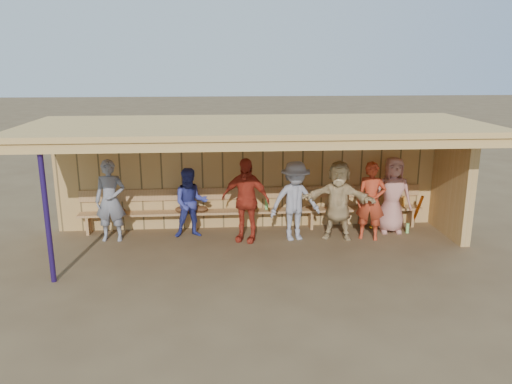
% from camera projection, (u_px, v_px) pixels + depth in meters
% --- Properties ---
extents(ground, '(90.00, 90.00, 0.00)m').
position_uv_depth(ground, '(257.00, 246.00, 10.14)').
color(ground, brown).
rests_on(ground, ground).
extents(player_a, '(0.64, 0.43, 1.72)m').
position_uv_depth(player_a, '(110.00, 201.00, 10.28)').
color(player_a, gray).
rests_on(player_a, ground).
extents(player_c, '(0.78, 0.64, 1.49)m').
position_uv_depth(player_c, '(191.00, 203.00, 10.52)').
color(player_c, navy).
rests_on(player_c, ground).
extents(player_d, '(1.11, 0.78, 1.76)m').
position_uv_depth(player_d, '(245.00, 200.00, 10.26)').
color(player_d, '#AC2E1B').
rests_on(player_d, ground).
extents(player_e, '(1.18, 0.83, 1.67)m').
position_uv_depth(player_e, '(295.00, 201.00, 10.33)').
color(player_e, gray).
rests_on(player_e, ground).
extents(player_f, '(1.62, 0.93, 1.67)m').
position_uv_depth(player_f, '(338.00, 200.00, 10.40)').
color(player_f, tan).
rests_on(player_f, ground).
extents(player_g, '(0.70, 0.58, 1.65)m').
position_uv_depth(player_g, '(371.00, 201.00, 10.38)').
color(player_g, '#B3371C').
rests_on(player_g, ground).
extents(player_h, '(0.85, 0.59, 1.67)m').
position_uv_depth(player_h, '(392.00, 195.00, 10.81)').
color(player_h, tan).
rests_on(player_h, ground).
extents(dugout_structure, '(8.80, 3.20, 2.50)m').
position_uv_depth(dugout_structure, '(273.00, 158.00, 10.40)').
color(dugout_structure, tan).
rests_on(dugout_structure, ground).
extents(bench, '(7.60, 0.34, 0.93)m').
position_uv_depth(bench, '(253.00, 206.00, 11.08)').
color(bench, tan).
rests_on(bench, ground).
extents(dugout_equipment, '(6.80, 0.62, 0.80)m').
position_uv_depth(dugout_equipment, '(212.00, 210.00, 10.90)').
color(dugout_equipment, '#C55A17').
rests_on(dugout_equipment, ground).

